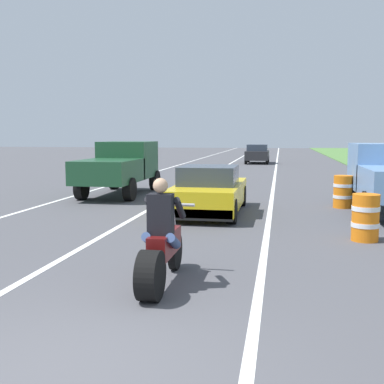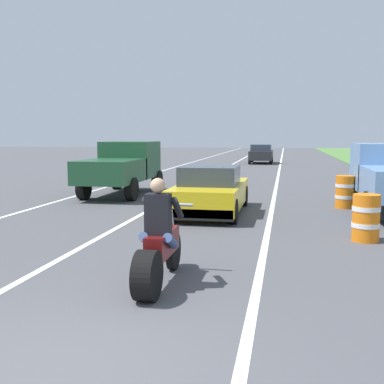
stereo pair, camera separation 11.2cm
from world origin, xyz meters
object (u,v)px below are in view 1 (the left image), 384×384
Objects in this scene: motorcycle_with_rider at (161,248)px; construction_barrel_nearest at (365,217)px; distant_car_far_ahead at (257,154)px; pickup_truck_left_lane_dark_green at (120,165)px; construction_barrel_mid at (343,192)px; sports_car_yellow at (209,191)px.

construction_barrel_nearest is (3.50, 3.81, -0.09)m from motorcycle_with_rider.
pickup_truck_left_lane_dark_green is at bearing -100.99° from distant_car_far_ahead.
construction_barrel_mid is at bearing -80.88° from distant_car_far_ahead.
pickup_truck_left_lane_dark_green is 4.80× the size of construction_barrel_nearest.
distant_car_far_ahead is at bearing 99.12° from construction_barrel_mid.
motorcycle_with_rider reaches higher than sports_car_yellow.
construction_barrel_mid is 23.37m from distant_car_far_ahead.
pickup_truck_left_lane_dark_green is 1.20× the size of distant_car_far_ahead.
distant_car_far_ahead reaches higher than construction_barrel_mid.
pickup_truck_left_lane_dark_green is at bearing 139.15° from construction_barrel_nearest.
sports_car_yellow reaches higher than construction_barrel_mid.
motorcycle_with_rider reaches higher than construction_barrel_nearest.
pickup_truck_left_lane_dark_green is at bearing 111.86° from motorcycle_with_rider.
distant_car_far_ahead is (-3.58, 27.82, 0.27)m from construction_barrel_nearest.
sports_car_yellow is 5.40m from pickup_truck_left_lane_dark_green.
construction_barrel_nearest is 28.05m from distant_car_far_ahead.
motorcycle_with_rider is 11.28m from pickup_truck_left_lane_dark_green.
pickup_truck_left_lane_dark_green is (-3.92, 3.68, 0.48)m from sports_car_yellow.
construction_barrel_mid is at bearing -13.70° from pickup_truck_left_lane_dark_green.
motorcycle_with_rider is 5.17m from construction_barrel_nearest.
sports_car_yellow is 0.90× the size of pickup_truck_left_lane_dark_green.
construction_barrel_mid is (3.62, 8.55, -0.09)m from motorcycle_with_rider.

